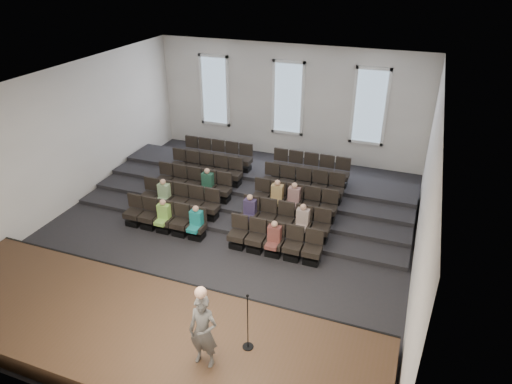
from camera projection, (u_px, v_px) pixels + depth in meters
ground at (225, 233)px, 15.25m from camera, size 14.00×14.00×0.00m
ceiling at (219, 84)px, 12.91m from camera, size 12.00×14.00×0.02m
wall_back at (288, 102)px, 19.90m from camera, size 12.00×0.04×5.00m
wall_front at (63, 314)px, 8.26m from camera, size 12.00×0.04×5.00m
wall_left at (65, 140)px, 15.94m from camera, size 0.04×14.00×5.00m
wall_right at (427, 197)px, 12.22m from camera, size 0.04×14.00×5.00m
stage at (138, 333)px, 10.91m from camera, size 11.80×3.60×0.50m
stage_lip at (175, 288)px, 12.37m from camera, size 11.80×0.06×0.52m
risers at (258, 187)px, 17.78m from camera, size 11.80×4.80×0.60m
seating_rows at (242, 194)px, 16.21m from camera, size 6.80×4.70×1.67m
windows at (288, 98)px, 19.75m from camera, size 8.44×0.10×3.24m
audience at (235, 206)px, 15.17m from camera, size 5.45×2.64×1.10m
speaker at (203, 332)px, 9.41m from camera, size 0.64×0.43×1.76m
mic_stand at (248, 332)px, 9.98m from camera, size 0.25×0.25×1.51m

